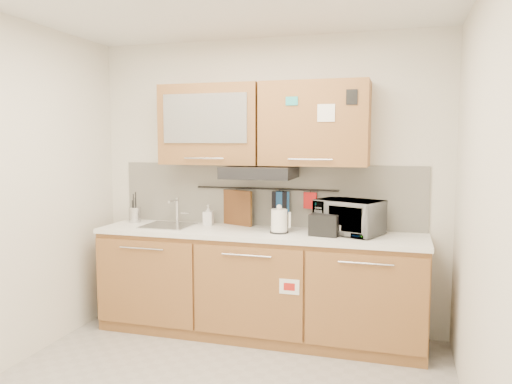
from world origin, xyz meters
The scene contains 18 objects.
wall_back centered at (0.00, 1.50, 1.30)m, with size 3.20×3.20×0.00m, color silver.
wall_right centered at (1.60, 0.00, 1.30)m, with size 3.00×3.00×0.00m, color silver.
base_cabinet centered at (0.00, 1.19, 0.41)m, with size 2.80×0.64×0.88m.
countertop centered at (0.00, 1.19, 0.90)m, with size 2.82×0.62×0.04m, color white.
backsplash centered at (0.00, 1.49, 1.20)m, with size 2.80×0.02×0.56m, color silver.
upper_cabinets centered at (0.00, 1.32, 1.83)m, with size 1.82×0.37×0.70m.
range_hood centered at (0.00, 1.25, 1.42)m, with size 0.60×0.46×0.10m, color black.
sink centered at (-0.85, 1.21, 0.92)m, with size 0.42×0.40×0.26m.
utensil_rail centered at (0.00, 1.45, 1.26)m, with size 0.02×0.02×1.30m, color black.
utensil_crock centered at (-1.24, 1.31, 0.99)m, with size 0.15×0.15×0.29m.
kettle centered at (0.20, 1.16, 1.02)m, with size 0.18×0.18×0.24m.
toaster centered at (0.58, 1.13, 1.01)m, with size 0.25×0.17×0.18m.
microwave centered at (0.76, 1.28, 1.06)m, with size 0.51×0.35×0.28m, color #999999.
soap_bottle centered at (-0.52, 1.35, 1.01)m, with size 0.08×0.09×0.19m, color #999999.
cutting_board centered at (-0.27, 1.44, 1.02)m, with size 0.35×0.03×0.44m, color brown.
oven_mitt centered at (0.16, 1.44, 1.14)m, with size 0.12×0.03×0.20m, color #1F5090.
dark_pouch centered at (0.13, 1.44, 1.13)m, with size 0.13×0.04×0.21m, color black.
pot_holder centered at (0.41, 1.44, 1.17)m, with size 0.12×0.02×0.14m, color red.
Camera 1 is at (1.17, -2.86, 1.69)m, focal length 35.00 mm.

